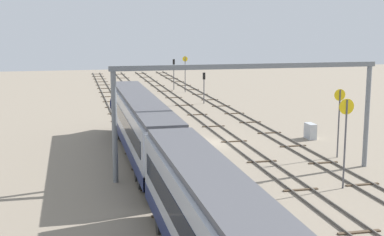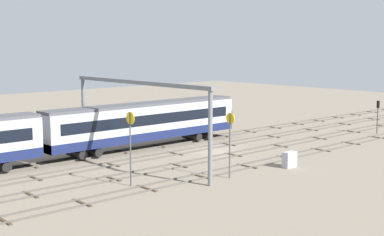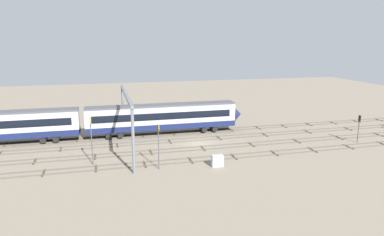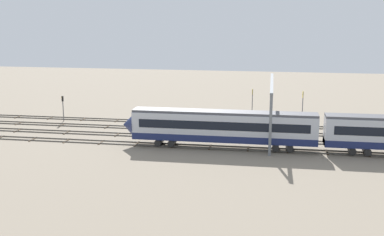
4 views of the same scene
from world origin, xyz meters
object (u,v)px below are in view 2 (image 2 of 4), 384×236
at_px(speed_sign_near_foreground, 130,137).
at_px(signal_light_trackside_approach, 378,112).
at_px(speed_sign_far_trackside, 230,136).
at_px(relay_cabinet, 289,160).
at_px(overhead_gantry, 138,101).

xyz_separation_m(speed_sign_near_foreground, signal_light_trackside_approach, (38.24, -0.00, -1.19)).
bearing_deg(signal_light_trackside_approach, speed_sign_far_trackside, -173.35).
relative_size(speed_sign_near_foreground, signal_light_trackside_approach, 1.44).
relative_size(speed_sign_near_foreground, relay_cabinet, 4.11).
distance_m(overhead_gantry, signal_light_trackside_approach, 34.12).
height_order(signal_light_trackside_approach, relay_cabinet, signal_light_trackside_approach).
bearing_deg(overhead_gantry, speed_sign_far_trackside, -71.02).
bearing_deg(relay_cabinet, speed_sign_far_trackside, 172.85).
distance_m(speed_sign_far_trackside, signal_light_trackside_approach, 30.80).
relative_size(signal_light_trackside_approach, relay_cabinet, 2.86).
bearing_deg(speed_sign_near_foreground, overhead_gantry, 47.70).
height_order(speed_sign_near_foreground, signal_light_trackside_approach, speed_sign_near_foreground).
distance_m(overhead_gantry, speed_sign_near_foreground, 7.27).
relative_size(speed_sign_far_trackside, signal_light_trackside_approach, 1.34).
bearing_deg(relay_cabinet, overhead_gantry, 136.24).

